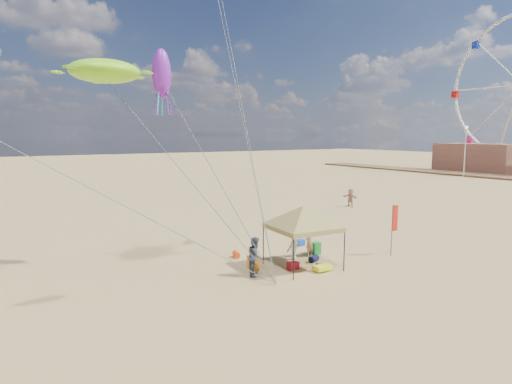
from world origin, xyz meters
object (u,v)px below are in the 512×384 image
Objects in this scene: cooler_blue at (300,243)px; person_near_b at (255,256)px; canopy_tent at (303,208)px; lamp_north at (466,143)px; beach_cart at (323,268)px; cooler_red at (293,266)px; chair_yellow at (253,262)px; person_near_c at (293,245)px; feather_flag at (394,221)px; person_far_c at (350,198)px; person_near_a at (309,242)px; chair_green at (315,248)px.

cooler_blue is 6.35m from person_near_b.
canopy_tent is 58.03m from lamp_north.
canopy_tent is at bearing -155.55° from lamp_north.
beach_cart is at bearing -115.25° from cooler_blue.
cooler_red is 2.05m from chair_yellow.
cooler_red reaches higher than beach_cart.
person_near_c reaches higher than beach_cart.
lamp_north is at bearing 28.02° from feather_flag.
feather_flag is 3.28× the size of beach_cart.
canopy_tent is at bearing 170.17° from feather_flag.
person_near_c is at bearing 155.62° from feather_flag.
cooler_blue is 15.90m from person_far_c.
lamp_north is (46.99, 25.01, 3.54)m from feather_flag.
canopy_tent is at bearing -126.51° from cooler_blue.
canopy_tent is 11.20× the size of cooler_blue.
person_near_a is at bearing 3.80° from chair_yellow.
cooler_blue is 0.77× the size of chair_yellow.
cooler_red is 20.57m from person_far_c.
chair_yellow is 21.29m from person_far_c.
canopy_tent reaches higher than chair_yellow.
cooler_blue is 2.04m from chair_green.
person_near_a is 1.18m from person_near_c.
cooler_red is 0.60× the size of beach_cart.
person_far_c is at bearing 32.06° from chair_yellow.
cooler_blue is at bearing 47.67° from cooler_red.
beach_cart is 20.45m from person_far_c.
person_far_c is (18.04, 11.30, 0.53)m from chair_yellow.
cooler_red is 0.07× the size of lamp_north.
lamp_north is (53.39, 24.01, 5.33)m from cooler_red.
lamp_north is at bearing 22.20° from cooler_blue.
canopy_tent is 3.66× the size of person_near_c.
lamp_north is at bearing -172.48° from person_near_a.
person_near_a reaches higher than chair_green.
person_near_a is at bearing 32.44° from cooler_red.
feather_flag is 5.81m from cooler_blue.
canopy_tent is at bearing -26.72° from chair_yellow.
cooler_red is 0.33× the size of person_near_a.
lamp_north is (55.53, 23.78, 4.56)m from person_near_b.
person_near_c is at bearing -156.66° from lamp_north.
person_near_a is (-0.54, -0.13, 0.48)m from chair_green.
beach_cart is at bearing 64.88° from person_near_c.
canopy_tent reaches higher than cooler_blue.
person_near_b is at bearing 173.84° from cooler_red.
canopy_tent is 3.65× the size of person_near_a.
lamp_north reaches higher than person_near_a.
chair_green is at bearing -102.44° from cooler_blue.
lamp_north is (52.33, 22.58, 4.69)m from person_near_c.
beach_cart is at bearing -73.93° from person_near_b.
person_far_c is (9.96, 13.45, -1.10)m from feather_flag.
chair_yellow is 3.96m from person_near_a.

